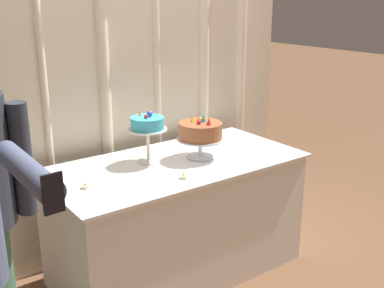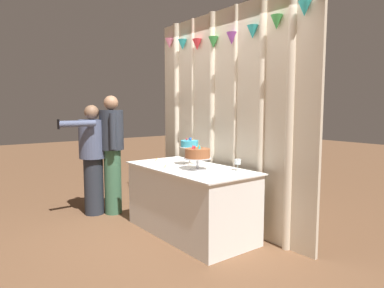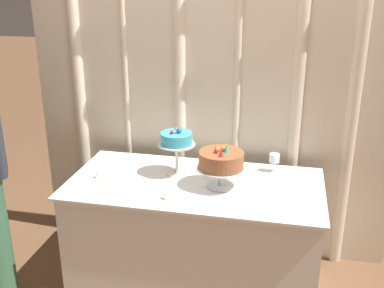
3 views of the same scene
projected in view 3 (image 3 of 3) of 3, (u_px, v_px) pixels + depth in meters
draped_curtain at (211, 76)px, 3.32m from camera, size 2.69×0.15×2.69m
cake_table at (195, 235)px, 3.17m from camera, size 1.66×0.82×0.80m
cake_display_nearleft at (177, 141)px, 3.07m from camera, size 0.25×0.25×0.34m
cake_display_nearright at (221, 161)px, 2.91m from camera, size 0.31×0.31×0.29m
wine_glass at (274, 159)px, 3.16m from camera, size 0.07×0.07×0.13m
tealight_far_left at (98, 176)px, 3.10m from camera, size 0.05×0.05×0.03m
tealight_near_left at (166, 197)px, 2.81m from camera, size 0.05×0.05×0.04m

